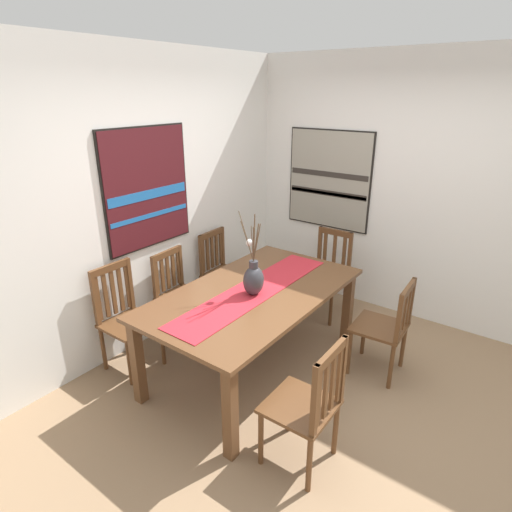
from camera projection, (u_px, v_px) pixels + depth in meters
ground_plane at (318, 399)px, 3.42m from camera, size 6.40×6.40×0.03m
wall_back at (150, 201)px, 3.95m from camera, size 6.40×0.12×2.70m
wall_side at (414, 192)px, 4.31m from camera, size 0.12×6.40×2.70m
dining_table at (254, 301)px, 3.55m from camera, size 1.92×1.09×0.76m
table_runner at (254, 291)px, 3.51m from camera, size 1.77×0.36×0.01m
centerpiece_vase at (254, 278)px, 3.41m from camera, size 0.24×0.25×0.70m
chair_0 at (222, 270)px, 4.63m from camera, size 0.44×0.44×0.90m
chair_1 at (125, 316)px, 3.67m from camera, size 0.42×0.42×0.94m
chair_2 at (327, 273)px, 4.58m from camera, size 0.42×0.42×0.93m
chair_3 at (386, 326)px, 3.57m from camera, size 0.45×0.45×0.87m
chair_4 at (179, 292)px, 4.15m from camera, size 0.45×0.45×0.88m
chair_5 at (309, 404)px, 2.66m from camera, size 0.43×0.43×0.93m
painting_on_back_wall at (147, 189)px, 3.81m from camera, size 0.94×0.05×1.08m
painting_on_side_wall at (329, 180)px, 4.77m from camera, size 0.05×1.00×1.10m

